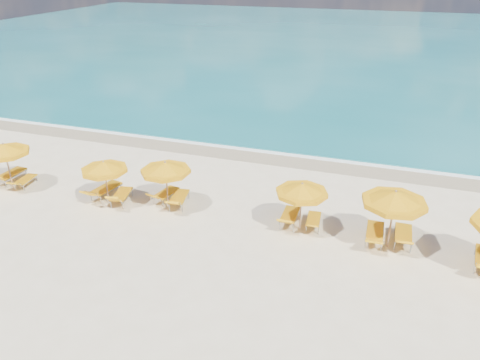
% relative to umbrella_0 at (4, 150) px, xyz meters
% --- Properties ---
extents(ground_plane, '(120.00, 120.00, 0.00)m').
position_rel_umbrella_0_xyz_m(ground_plane, '(10.93, 0.29, -1.93)').
color(ground_plane, beige).
extents(ocean, '(120.00, 80.00, 0.30)m').
position_rel_umbrella_0_xyz_m(ocean, '(10.93, 48.29, -1.93)').
color(ocean, '#125F65').
rests_on(ocean, ground).
extents(wet_sand_band, '(120.00, 2.60, 0.01)m').
position_rel_umbrella_0_xyz_m(wet_sand_band, '(10.93, 7.69, -1.93)').
color(wet_sand_band, tan).
rests_on(wet_sand_band, ground).
extents(foam_line, '(120.00, 1.20, 0.03)m').
position_rel_umbrella_0_xyz_m(foam_line, '(10.93, 8.49, -1.93)').
color(foam_line, white).
rests_on(foam_line, ground).
extents(whitecap_near, '(14.00, 0.36, 0.05)m').
position_rel_umbrella_0_xyz_m(whitecap_near, '(4.93, 17.29, -1.93)').
color(whitecap_near, white).
rests_on(whitecap_near, ground).
extents(whitecap_far, '(18.00, 0.30, 0.05)m').
position_rel_umbrella_0_xyz_m(whitecap_far, '(18.93, 24.29, -1.93)').
color(whitecap_far, white).
rests_on(whitecap_far, ground).
extents(umbrella_0, '(2.73, 2.73, 2.26)m').
position_rel_umbrella_0_xyz_m(umbrella_0, '(0.00, 0.00, 0.00)').
color(umbrella_0, '#9F764F').
rests_on(umbrella_0, ground).
extents(umbrella_1, '(2.55, 2.55, 2.07)m').
position_rel_umbrella_0_xyz_m(umbrella_1, '(5.30, 0.04, -0.16)').
color(umbrella_1, '#9F764F').
rests_on(umbrella_1, ground).
extents(umbrella_2, '(2.75, 2.75, 2.19)m').
position_rel_umbrella_0_xyz_m(umbrella_2, '(7.99, 0.58, -0.06)').
color(umbrella_2, '#9F764F').
rests_on(umbrella_2, ground).
extents(umbrella_3, '(2.09, 2.09, 2.11)m').
position_rel_umbrella_0_xyz_m(umbrella_3, '(13.90, 0.54, -0.13)').
color(umbrella_3, '#9F764F').
rests_on(umbrella_3, ground).
extents(umbrella_4, '(2.84, 2.84, 2.43)m').
position_rel_umbrella_0_xyz_m(umbrella_4, '(17.34, 0.36, 0.14)').
color(umbrella_4, '#9F764F').
rests_on(umbrella_4, ground).
extents(lounger_0_left, '(0.75, 2.00, 0.91)m').
position_rel_umbrella_0_xyz_m(lounger_0_left, '(-0.47, 0.43, -1.68)').
color(lounger_0_left, '#A5A8AD').
rests_on(lounger_0_left, ground).
extents(lounger_0_right, '(0.74, 1.69, 0.65)m').
position_rel_umbrella_0_xyz_m(lounger_0_right, '(0.55, 0.25, -1.73)').
color(lounger_0_right, '#A5A8AD').
rests_on(lounger_0_right, ground).
extents(lounger_1_left, '(1.00, 2.14, 0.79)m').
position_rel_umbrella_0_xyz_m(lounger_1_left, '(4.83, 0.53, -1.68)').
color(lounger_1_left, '#A5A8AD').
rests_on(lounger_1_left, ground).
extents(lounger_1_right, '(0.98, 1.93, 0.86)m').
position_rel_umbrella_0_xyz_m(lounger_1_right, '(5.84, 0.26, -1.70)').
color(lounger_1_right, '#A5A8AD').
rests_on(lounger_1_right, ground).
extents(lounger_2_left, '(0.88, 1.85, 0.78)m').
position_rel_umbrella_0_xyz_m(lounger_2_left, '(7.63, 1.07, -1.71)').
color(lounger_2_left, '#A5A8AD').
rests_on(lounger_2_left, ground).
extents(lounger_2_right, '(0.97, 2.00, 0.81)m').
position_rel_umbrella_0_xyz_m(lounger_2_right, '(8.40, 0.83, -1.69)').
color(lounger_2_right, '#A5A8AD').
rests_on(lounger_2_right, ground).
extents(lounger_3_left, '(0.67, 1.90, 0.80)m').
position_rel_umbrella_0_xyz_m(lounger_3_left, '(13.40, 0.84, -1.70)').
color(lounger_3_left, '#A5A8AD').
rests_on(lounger_3_left, ground).
extents(lounger_3_right, '(0.69, 1.70, 0.66)m').
position_rel_umbrella_0_xyz_m(lounger_3_right, '(14.39, 0.90, -1.73)').
color(lounger_3_right, '#A5A8AD').
rests_on(lounger_3_right, ground).
extents(lounger_4_left, '(0.70, 2.05, 0.75)m').
position_rel_umbrella_0_xyz_m(lounger_4_left, '(16.83, 0.60, -1.69)').
color(lounger_4_left, '#A5A8AD').
rests_on(lounger_4_left, ground).
extents(lounger_4_right, '(0.68, 1.98, 0.82)m').
position_rel_umbrella_0_xyz_m(lounger_4_right, '(17.87, 0.77, -1.69)').
color(lounger_4_right, '#A5A8AD').
rests_on(lounger_4_right, ground).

